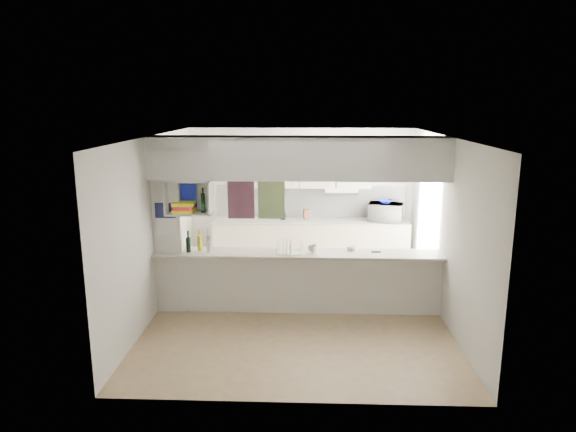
{
  "coord_description": "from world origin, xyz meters",
  "views": [
    {
      "loc": [
        0.13,
        -7.2,
        3.07
      ],
      "look_at": [
        -0.16,
        0.5,
        1.35
      ],
      "focal_mm": 32.0,
      "sensor_mm": 36.0,
      "label": 1
    }
  ],
  "objects_px": {
    "wine_bottles": "(199,243)",
    "dish_rack": "(289,247)",
    "microwave": "(386,212)",
    "bowl": "(385,201)"
  },
  "relations": [
    {
      "from": "microwave",
      "to": "wine_bottles",
      "type": "distance_m",
      "value": 3.68
    },
    {
      "from": "wine_bottles",
      "to": "microwave",
      "type": "bearing_deg",
      "value": 34.79
    },
    {
      "from": "dish_rack",
      "to": "wine_bottles",
      "type": "relative_size",
      "value": 1.1
    },
    {
      "from": "wine_bottles",
      "to": "dish_rack",
      "type": "bearing_deg",
      "value": 0.17
    },
    {
      "from": "microwave",
      "to": "wine_bottles",
      "type": "height_order",
      "value": "wine_bottles"
    },
    {
      "from": "dish_rack",
      "to": "wine_bottles",
      "type": "bearing_deg",
      "value": 175.89
    },
    {
      "from": "microwave",
      "to": "bowl",
      "type": "xyz_separation_m",
      "value": [
        -0.02,
        0.01,
        0.2
      ]
    },
    {
      "from": "dish_rack",
      "to": "wine_bottles",
      "type": "height_order",
      "value": "wine_bottles"
    },
    {
      "from": "microwave",
      "to": "wine_bottles",
      "type": "xyz_separation_m",
      "value": [
        -3.02,
        -2.1,
        -0.04
      ]
    },
    {
      "from": "bowl",
      "to": "dish_rack",
      "type": "bearing_deg",
      "value": -128.55
    }
  ]
}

